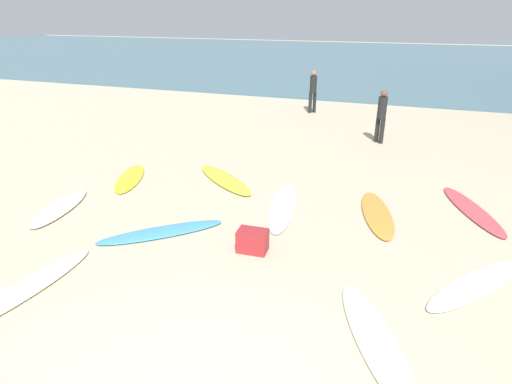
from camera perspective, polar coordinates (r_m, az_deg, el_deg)
The scene contains 14 objects.
ocean_water at distance 40.10m, azimuth 18.09°, elevation 16.77°, with size 120.00×40.00×0.08m, color slate.
surfboard_0 at distance 9.97m, azimuth -25.14°, elevation -1.92°, with size 0.59×1.97×0.08m, color #EFE3CC.
surfboard_1 at distance 11.11m, azimuth -16.78°, elevation 1.81°, with size 0.58×1.99×0.06m, color yellow.
surfboard_2 at distance 9.10m, azimuth 3.62°, elevation -2.01°, with size 0.54×2.52×0.06m, color white.
surfboard_3 at distance 8.28m, azimuth -12.76°, elevation -5.34°, with size 0.48×2.41×0.07m, color #4BA1D5.
surfboard_4 at distance 10.06m, azimuth 27.33°, elevation -2.18°, with size 0.50×2.49×0.06m, color #D44B56.
surfboard_5 at distance 7.48m, azimuth -28.69°, elevation -11.25°, with size 0.55×2.43×0.07m, color #F1E7C2.
surfboard_6 at distance 7.47m, azimuth 27.71°, elevation -11.09°, with size 0.49×2.33×0.07m, color white.
surfboard_7 at distance 9.12m, azimuth 16.14°, elevation -2.87°, with size 0.56×2.25×0.07m, color #F89737.
surfboard_8 at distance 5.94m, azimuth 16.04°, elevation -18.79°, with size 0.54×2.39×0.06m, color silver.
surfboard_9 at distance 10.56m, azimuth -4.29°, elevation 1.73°, with size 0.58×2.40×0.09m, color yellow.
beachgoer_near at distance 17.92m, azimuth 7.77°, elevation 13.67°, with size 0.39×0.39×1.73m.
beachgoer_mid at distance 14.05m, azimuth 16.71°, elevation 10.15°, with size 0.39×0.39×1.69m.
beach_cooler at distance 7.44m, azimuth -0.47°, elevation -6.66°, with size 0.53×0.34×0.41m, color #B2282D.
Camera 1 is at (1.70, -2.45, 3.93)m, focal length 29.40 mm.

